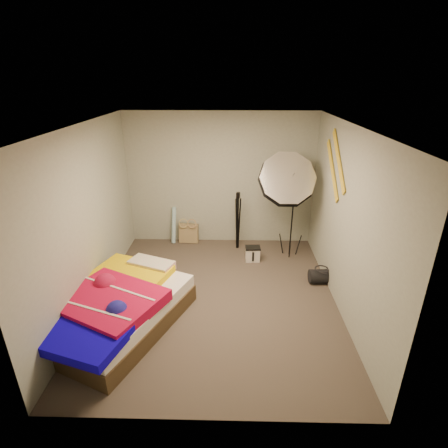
{
  "coord_description": "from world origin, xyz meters",
  "views": [
    {
      "loc": [
        0.22,
        -4.35,
        3.07
      ],
      "look_at": [
        0.1,
        0.6,
        0.95
      ],
      "focal_mm": 28.0,
      "sensor_mm": 36.0,
      "label": 1
    }
  ],
  "objects_px": {
    "duffel_bag": "(321,276)",
    "photo_umbrella": "(287,180)",
    "wrapping_roll": "(174,225)",
    "tote_bag": "(189,233)",
    "camera_case": "(253,254)",
    "camera_tripod": "(238,217)",
    "bed": "(116,308)"
  },
  "relations": [
    {
      "from": "wrapping_roll",
      "to": "duffel_bag",
      "type": "relative_size",
      "value": 1.91
    },
    {
      "from": "bed",
      "to": "tote_bag",
      "type": "bearing_deg",
      "value": 75.7
    },
    {
      "from": "tote_bag",
      "to": "camera_tripod",
      "type": "distance_m",
      "value": 1.09
    },
    {
      "from": "bed",
      "to": "photo_umbrella",
      "type": "bearing_deg",
      "value": 38.8
    },
    {
      "from": "wrapping_roll",
      "to": "tote_bag",
      "type": "bearing_deg",
      "value": 0.0
    },
    {
      "from": "duffel_bag",
      "to": "photo_umbrella",
      "type": "height_order",
      "value": "photo_umbrella"
    },
    {
      "from": "camera_case",
      "to": "camera_tripod",
      "type": "relative_size",
      "value": 0.22
    },
    {
      "from": "tote_bag",
      "to": "wrapping_roll",
      "type": "height_order",
      "value": "wrapping_roll"
    },
    {
      "from": "camera_tripod",
      "to": "bed",
      "type": "bearing_deg",
      "value": -124.99
    },
    {
      "from": "photo_umbrella",
      "to": "bed",
      "type": "bearing_deg",
      "value": -141.2
    },
    {
      "from": "duffel_bag",
      "to": "camera_tripod",
      "type": "relative_size",
      "value": 0.33
    },
    {
      "from": "camera_case",
      "to": "camera_tripod",
      "type": "bearing_deg",
      "value": 115.46
    },
    {
      "from": "duffel_bag",
      "to": "bed",
      "type": "bearing_deg",
      "value": -161.84
    },
    {
      "from": "tote_bag",
      "to": "bed",
      "type": "bearing_deg",
      "value": -99.58
    },
    {
      "from": "duffel_bag",
      "to": "photo_umbrella",
      "type": "distance_m",
      "value": 1.66
    },
    {
      "from": "duffel_bag",
      "to": "tote_bag",
      "type": "bearing_deg",
      "value": 145.43
    },
    {
      "from": "tote_bag",
      "to": "camera_tripod",
      "type": "bearing_deg",
      "value": -9.14
    },
    {
      "from": "camera_case",
      "to": "photo_umbrella",
      "type": "relative_size",
      "value": 0.12
    },
    {
      "from": "wrapping_roll",
      "to": "duffel_bag",
      "type": "xyz_separation_m",
      "value": [
        2.57,
        -1.43,
        -0.24
      ]
    },
    {
      "from": "camera_case",
      "to": "tote_bag",
      "type": "bearing_deg",
      "value": 146.44
    },
    {
      "from": "tote_bag",
      "to": "camera_case",
      "type": "relative_size",
      "value": 1.52
    },
    {
      "from": "camera_tripod",
      "to": "tote_bag",
      "type": "bearing_deg",
      "value": 166.14
    },
    {
      "from": "tote_bag",
      "to": "wrapping_roll",
      "type": "xyz_separation_m",
      "value": [
        -0.29,
        0.0,
        0.17
      ]
    },
    {
      "from": "wrapping_roll",
      "to": "camera_case",
      "type": "relative_size",
      "value": 2.89
    },
    {
      "from": "wrapping_roll",
      "to": "camera_case",
      "type": "bearing_deg",
      "value": -25.8
    },
    {
      "from": "bed",
      "to": "camera_case",
      "type": "bearing_deg",
      "value": 43.9
    },
    {
      "from": "duffel_bag",
      "to": "photo_umbrella",
      "type": "xyz_separation_m",
      "value": [
        -0.52,
        0.83,
        1.34
      ]
    },
    {
      "from": "camera_tripod",
      "to": "wrapping_roll",
      "type": "bearing_deg",
      "value": 169.23
    },
    {
      "from": "camera_case",
      "to": "duffel_bag",
      "type": "bearing_deg",
      "value": -36.24
    },
    {
      "from": "camera_case",
      "to": "duffel_bag",
      "type": "height_order",
      "value": "camera_case"
    },
    {
      "from": "wrapping_roll",
      "to": "camera_tripod",
      "type": "height_order",
      "value": "camera_tripod"
    },
    {
      "from": "camera_case",
      "to": "duffel_bag",
      "type": "distance_m",
      "value": 1.26
    }
  ]
}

